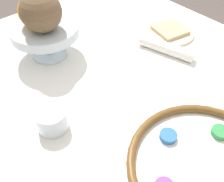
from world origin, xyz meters
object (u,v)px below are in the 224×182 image
coconut (41,12)px  bread_plate (170,31)px  seder_plate (208,168)px  orange_fruit (33,12)px  cup_near (37,22)px  napkin_roll (166,48)px  fruit_stand (45,32)px  cup_mid (52,119)px

coconut → bread_plate: coconut is taller
seder_plate → orange_fruit: size_ratio=4.04×
orange_fruit → cup_near: bearing=-26.1°
coconut → napkin_roll: size_ratio=0.62×
fruit_stand → bread_plate: 0.45m
cup_mid → bread_plate: bearing=-81.8°
orange_fruit → cup_near: 0.20m
seder_plate → coconut: (0.57, 0.04, 0.16)m
napkin_roll → cup_near: cup_near is taller
seder_plate → coconut: bearing=4.2°
seder_plate → fruit_stand: (0.59, 0.03, 0.07)m
napkin_roll → cup_mid: 0.45m
orange_fruit → bread_plate: (-0.20, -0.42, -0.15)m
napkin_roll → cup_near: size_ratio=2.42×
seder_plate → bread_plate: (0.41, -0.37, -0.01)m
seder_plate → napkin_roll: size_ratio=1.85×
seder_plate → cup_mid: size_ratio=4.48×
fruit_stand → orange_fruit: orange_fruit is taller
fruit_stand → cup_near: size_ratio=2.72×
coconut → cup_mid: bearing=149.1°
orange_fruit → bread_plate: orange_fruit is taller
coconut → napkin_roll: bearing=-125.8°
orange_fruit → coconut: 0.05m
fruit_stand → coconut: size_ratio=1.81×
coconut → seder_plate: bearing=-175.8°
fruit_stand → napkin_roll: size_ratio=1.12×
bread_plate → cup_mid: (-0.08, 0.56, 0.02)m
fruit_stand → cup_near: bearing=-18.2°
bread_plate → napkin_roll: 0.12m
orange_fruit → cup_mid: size_ratio=1.11×
bread_plate → cup_mid: bearing=98.2°
bread_plate → napkin_roll: (-0.07, 0.10, 0.01)m
coconut → bread_plate: (-0.16, -0.41, -0.16)m
orange_fruit → bread_plate: size_ratio=0.49×
seder_plate → napkin_roll: napkin_roll is taller
napkin_roll → seder_plate: bearing=141.8°
seder_plate → cup_near: bearing=-1.9°
fruit_stand → coconut: 0.09m
seder_plate → orange_fruit: bearing=4.3°
fruit_stand → cup_mid: 0.31m
fruit_stand → napkin_roll: 0.40m
seder_plate → fruit_stand: bearing=2.8°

